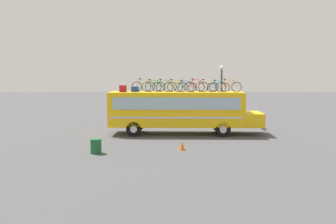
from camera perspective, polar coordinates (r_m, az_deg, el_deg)
ground_plane at (r=25.22m, az=1.35°, el=-3.61°), size 120.00×120.00×0.00m
bus at (r=24.98m, az=1.99°, el=0.40°), size 11.00×2.61×3.05m
luggage_bag_1 at (r=24.93m, az=-7.41°, el=3.82°), size 0.45×0.47×0.48m
luggage_bag_2 at (r=25.10m, az=-5.45°, el=3.75°), size 0.50×0.44×0.38m
rooftop_bicycle_1 at (r=25.22m, az=-4.08°, el=4.25°), size 1.70×0.44×0.97m
rooftop_bicycle_2 at (r=25.27m, az=-2.40°, el=4.22°), size 1.71×0.44×0.91m
rooftop_bicycle_3 at (r=25.30m, az=-0.60°, el=4.24°), size 1.79×0.44×0.92m
rooftop_bicycle_4 at (r=24.74m, az=1.19°, el=4.19°), size 1.70×0.44×0.92m
rooftop_bicycle_5 at (r=24.84m, az=2.85°, el=4.15°), size 1.63×0.44×0.87m
rooftop_bicycle_6 at (r=24.61m, az=4.66°, el=4.19°), size 1.73×0.44×0.96m
rooftop_bicycle_7 at (r=25.28m, az=6.41°, el=4.18°), size 1.68×0.44×0.90m
rooftop_bicycle_8 at (r=25.02m, az=8.25°, el=4.11°), size 1.62×0.44×0.87m
rooftop_bicycle_9 at (r=24.75m, az=9.92°, el=4.13°), size 1.80×0.44×0.95m
trash_bin at (r=19.45m, az=-11.76°, el=-5.52°), size 0.59×0.59×0.80m
traffic_cone at (r=19.88m, az=2.32°, el=-5.56°), size 0.34×0.34×0.51m
street_lamp at (r=29.50m, az=8.77°, el=3.98°), size 0.36×0.36×5.02m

